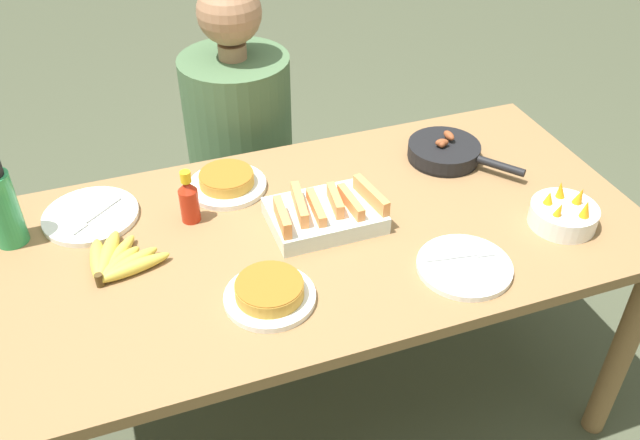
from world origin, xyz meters
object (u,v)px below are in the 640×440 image
Objects in this scene: banana_bunch at (116,261)px; water_bottle at (1,206)px; hot_sauce_bottle at (189,199)px; melon_tray at (325,213)px; empty_plate_far_left at (91,216)px; fruit_bowl_mango at (564,214)px; frittata_plate_center at (270,292)px; empty_plate_near_front at (464,266)px; person_figure at (243,176)px; frittata_plate_side at (227,182)px; skillet at (445,152)px.

banana_bunch is 0.84× the size of water_bottle.
melon_tray is at bearing -22.37° from hot_sauce_bottle.
fruit_bowl_mango is at bearing -20.92° from empty_plate_far_left.
frittata_plate_center is 0.73m from water_bottle.
empty_plate_near_front is at bearing -35.58° from hot_sauce_bottle.
frittata_plate_center is (-0.23, -0.23, -0.01)m from melon_tray.
banana_bunch is 0.88m from empty_plate_near_front.
hot_sauce_bottle is at bearing -116.01° from person_figure.
frittata_plate_center is at bearing -36.28° from banana_bunch.
hot_sauce_bottle is 0.70m from person_figure.
frittata_plate_side is at bearing 1.93° from empty_plate_far_left.
water_bottle is at bearing 141.04° from banana_bunch.
water_bottle is 0.96m from person_figure.
hot_sauce_bottle is (-0.12, 0.37, 0.05)m from frittata_plate_center.
empty_plate_far_left is at bearing 158.86° from hot_sauce_bottle.
banana_bunch is 0.24m from empty_plate_far_left.
person_figure reaches higher than skillet.
empty_plate_far_left is 1.29m from fruit_bowl_mango.
empty_plate_far_left is at bearing -178.07° from frittata_plate_side.
person_figure is (0.16, 0.93, -0.29)m from frittata_plate_center.
frittata_plate_side is 0.55m from person_figure.
empty_plate_far_left is (-0.39, -0.01, -0.01)m from frittata_plate_side.
empty_plate_near_front is 1.33× the size of fruit_bowl_mango.
empty_plate_near_front is at bearing -6.99° from frittata_plate_center.
person_figure reaches higher than hot_sauce_bottle.
skillet is 1.40× the size of frittata_plate_side.
melon_tray is at bearing -1.04° from banana_bunch.
water_bottle is (-0.58, 0.44, 0.09)m from frittata_plate_center.
banana_bunch is 1.03m from skillet.
skillet is 0.80m from hot_sauce_bottle.
frittata_plate_center is at bearing -91.57° from frittata_plate_side.
frittata_plate_center is 0.50m from empty_plate_near_front.
banana_bunch is at bearing 159.74° from empty_plate_near_front.
empty_plate_near_front is (-0.20, -0.47, -0.02)m from skillet.
water_bottle reaches higher than frittata_plate_center.
banana_bunch is 0.79× the size of empty_plate_far_left.
person_figure reaches higher than empty_plate_near_front.
water_bottle is at bearing -171.05° from empty_plate_far_left.
person_figure is (0.49, 0.68, -0.29)m from banana_bunch.
skillet is (1.02, 0.17, 0.01)m from banana_bunch.
empty_plate_far_left is 0.21× the size of person_figure.
hot_sauce_bottle is (0.22, 0.13, 0.05)m from banana_bunch.
water_bottle reaches higher than frittata_plate_side.
person_figure is (-0.34, 0.99, -0.28)m from empty_plate_near_front.
skillet is at bearing 67.46° from empty_plate_near_front.
water_bottle is at bearing -146.49° from person_figure.
person_figure is at bearing -171.82° from skillet.
melon_tray reaches higher than banana_bunch.
skillet is 1.31× the size of water_bottle.
empty_plate_near_front is 0.35m from fruit_bowl_mango.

